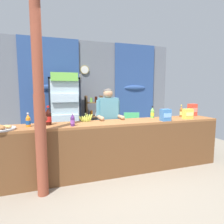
% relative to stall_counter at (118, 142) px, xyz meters
% --- Properties ---
extents(ground_plane, '(7.25, 7.25, 0.00)m').
position_rel_stall_counter_xyz_m(ground_plane, '(0.08, 0.87, -0.57)').
color(ground_plane, gray).
extents(back_wall_curtained, '(5.14, 0.22, 2.87)m').
position_rel_stall_counter_xyz_m(back_wall_curtained, '(0.09, 2.59, 0.89)').
color(back_wall_curtained, slate).
rests_on(back_wall_curtained, ground).
extents(stall_counter, '(4.04, 0.57, 0.91)m').
position_rel_stall_counter_xyz_m(stall_counter, '(0.00, 0.00, 0.00)').
color(stall_counter, '#935B33').
rests_on(stall_counter, ground).
extents(timber_post, '(0.17, 0.15, 2.84)m').
position_rel_stall_counter_xyz_m(timber_post, '(-1.23, -0.29, 0.79)').
color(timber_post, brown).
rests_on(timber_post, ground).
extents(drink_fridge, '(0.75, 0.66, 1.88)m').
position_rel_stall_counter_xyz_m(drink_fridge, '(-0.73, 1.97, 0.46)').
color(drink_fridge, black).
rests_on(drink_fridge, ground).
extents(bottle_shelf_rack, '(0.48, 0.28, 1.31)m').
position_rel_stall_counter_xyz_m(bottle_shelf_rack, '(0.10, 2.21, 0.11)').
color(bottle_shelf_rack, brown).
rests_on(bottle_shelf_rack, ground).
extents(plastic_lawn_chair, '(0.55, 0.55, 0.86)m').
position_rel_stall_counter_xyz_m(plastic_lawn_chair, '(1.05, 1.77, -0.08)').
color(plastic_lawn_chair, '#4CC675').
rests_on(plastic_lawn_chair, ground).
extents(shopkeeper, '(0.48, 0.42, 1.50)m').
position_rel_stall_counter_xyz_m(shopkeeper, '(0.00, 0.54, 0.36)').
color(shopkeeper, '#28282D').
rests_on(shopkeeper, ground).
extents(soda_bottle_cola, '(0.10, 0.10, 0.31)m').
position_rel_stall_counter_xyz_m(soda_bottle_cola, '(-1.12, 0.17, 0.47)').
color(soda_bottle_cola, black).
rests_on(soda_bottle_cola, stall_counter).
extents(soda_bottle_orange_soda, '(0.07, 0.07, 0.22)m').
position_rel_stall_counter_xyz_m(soda_bottle_orange_soda, '(-1.42, 0.12, 0.43)').
color(soda_bottle_orange_soda, orange).
rests_on(soda_bottle_orange_soda, stall_counter).
extents(soda_bottle_iced_tea, '(0.07, 0.07, 0.26)m').
position_rel_stall_counter_xyz_m(soda_bottle_iced_tea, '(1.50, 0.24, 0.45)').
color(soda_bottle_iced_tea, brown).
rests_on(soda_bottle_iced_tea, stall_counter).
extents(soda_bottle_lime_soda, '(0.07, 0.07, 0.24)m').
position_rel_stall_counter_xyz_m(soda_bottle_lime_soda, '(0.87, 0.33, 0.44)').
color(soda_bottle_lime_soda, '#75C64C').
rests_on(soda_bottle_lime_soda, stall_counter).
extents(soda_bottle_grape_soda, '(0.07, 0.07, 0.22)m').
position_rel_stall_counter_xyz_m(soda_bottle_grape_soda, '(-0.76, -0.04, 0.43)').
color(soda_bottle_grape_soda, '#56286B').
rests_on(soda_bottle_grape_soda, stall_counter).
extents(snack_box_instant_noodle, '(0.19, 0.11, 0.19)m').
position_rel_stall_counter_xyz_m(snack_box_instant_noodle, '(1.46, -0.00, 0.44)').
color(snack_box_instant_noodle, '#EAD14C').
rests_on(snack_box_instant_noodle, stall_counter).
extents(snack_box_crackers, '(0.17, 0.13, 0.26)m').
position_rel_stall_counter_xyz_m(snack_box_crackers, '(1.84, 0.31, 0.47)').
color(snack_box_crackers, '#E5422D').
rests_on(snack_box_crackers, stall_counter).
extents(snack_box_biscuit, '(0.17, 0.13, 0.22)m').
position_rel_stall_counter_xyz_m(snack_box_biscuit, '(0.90, -0.08, 0.45)').
color(snack_box_biscuit, '#3D75B7').
rests_on(snack_box_biscuit, stall_counter).
extents(pastry_tray, '(0.38, 0.38, 0.07)m').
position_rel_stall_counter_xyz_m(pastry_tray, '(-1.75, -0.01, 0.36)').
color(pastry_tray, '#BCBCC1').
rests_on(pastry_tray, stall_counter).
extents(banana_bunch, '(0.27, 0.06, 0.16)m').
position_rel_stall_counter_xyz_m(banana_bunch, '(-0.49, 0.29, 0.40)').
color(banana_bunch, '#B7C647').
rests_on(banana_bunch, stall_counter).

